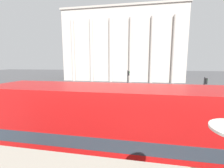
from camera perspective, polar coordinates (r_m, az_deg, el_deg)
The scene contains 8 objects.
double_decker_bus at distance 6.30m, azimuth 0.08°, elevation -17.70°, with size 10.03×2.62×4.12m.
plaza_building_left at distance 47.20m, azimuth 4.40°, elevation 13.93°, with size 33.46×14.98×19.74m.
traffic_light_mid at distance 19.91m, azimuth 31.80°, elevation -1.16°, with size 0.42×0.24×3.43m.
traffic_light_far at distance 23.84m, azimuth 6.12°, elevation 1.96°, with size 0.42×0.24×3.85m.
car_navy at distance 28.13m, azimuth 23.25°, elevation -1.45°, with size 4.20×1.93×1.35m.
pedestrian_red at distance 24.54m, azimuth -6.08°, elevation -1.36°, with size 0.32×0.32×1.78m.
pedestrian_grey at distance 19.92m, azimuth 14.14°, elevation -4.01°, with size 0.32×0.32×1.65m.
pedestrian_yellow at distance 19.13m, azimuth 4.79°, elevation -4.29°, with size 0.32×0.32×1.65m.
Camera 1 is at (-0.34, -2.01, 5.03)m, focal length 24.00 mm.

